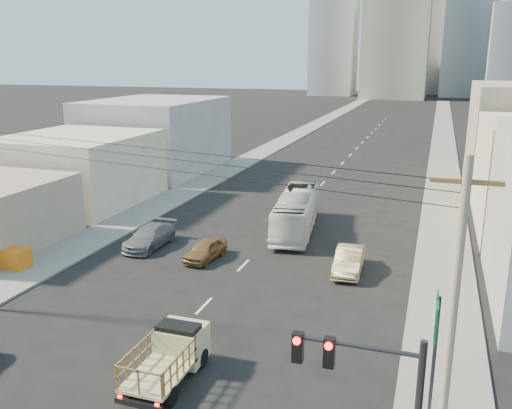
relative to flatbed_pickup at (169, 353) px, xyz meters
The scene contains 20 objects.
ground 2.38m from the flatbed_pickup, 130.55° to the right, with size 420.00×420.00×0.00m, color black.
sidewalk_left 69.65m from the flatbed_pickup, 100.86° to the left, with size 3.50×180.00×0.12m, color slate.
sidewalk_right 69.19m from the flatbed_pickup, 81.37° to the left, with size 3.50×180.00×0.12m, color slate.
lane_dashes 51.43m from the flatbed_pickup, 91.53° to the left, with size 0.15×104.00×0.01m.
flatbed_pickup is the anchor object (origin of this frame).
city_bus 20.25m from the flatbed_pickup, 90.09° to the left, with size 2.43×10.40×2.90m, color beige.
sedan_brown 13.29m from the flatbed_pickup, 107.56° to the left, with size 1.51×3.75×1.28m, color brown.
sedan_tan 14.34m from the flatbed_pickup, 69.75° to the left, with size 1.53×4.40×1.45m, color #9C8A5B.
sedan_grey 16.13m from the flatbed_pickup, 122.04° to the left, with size 1.99×4.89×1.42m, color slate.
traffic_signal 10.27m from the flatbed_pickup, 31.30° to the right, with size 3.23×0.35×6.00m.
green_sign 10.15m from the flatbed_pickup, ahead, with size 0.18×1.60×5.00m.
utility_pole 11.23m from the flatbed_pickup, 14.40° to the right, with size 1.80×0.24×10.00m.
overhead_wires 7.99m from the flatbed_pickup, behind, with size 23.01×5.02×0.72m.
crate_stack 16.22m from the flatbed_pickup, 152.42° to the left, with size 1.80×1.20×1.14m.
bldg_left_mid 30.34m from the flatbed_pickup, 132.29° to the left, with size 11.00×12.00×6.00m, color #BDB299.
bldg_left_far 42.93m from the flatbed_pickup, 119.16° to the left, with size 12.00×16.00×8.00m, color gray.
high_rise_tower 170.95m from the flatbed_pickup, 91.83° to the left, with size 20.00×20.00×60.00m, color gray.
midrise_ne 185.12m from the flatbed_pickup, 84.82° to the left, with size 16.00×16.00×40.00m, color gray.
midrise_nw 181.19m from the flatbed_pickup, 98.72° to the left, with size 15.00×15.00×34.00m, color gray.
midrise_back 199.55m from the flatbed_pickup, 88.66° to the left, with size 18.00×18.00×44.00m, color gray.
Camera 1 is at (10.68, -15.42, 12.31)m, focal length 38.00 mm.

